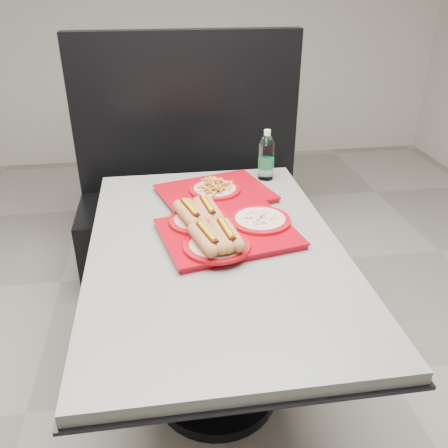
{
  "coord_description": "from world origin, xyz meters",
  "views": [
    {
      "loc": [
        -0.18,
        -1.47,
        1.62
      ],
      "look_at": [
        0.03,
        -0.0,
        0.83
      ],
      "focal_mm": 38.0,
      "sensor_mm": 36.0,
      "label": 1
    }
  ],
  "objects": [
    {
      "name": "water_bottle",
      "position": [
        0.32,
        0.57,
        0.85
      ],
      "size": [
        0.07,
        0.07,
        0.24
      ],
      "rotation": [
        0.0,
        0.0,
        0.4
      ],
      "color": "silver",
      "rests_on": "diner_table"
    },
    {
      "name": "booth_bench",
      "position": [
        0.0,
        1.09,
        0.4
      ],
      "size": [
        1.3,
        0.57,
        1.35
      ],
      "color": "black",
      "rests_on": "ground"
    },
    {
      "name": "tray_near",
      "position": [
        0.03,
        0.04,
        0.79
      ],
      "size": [
        0.55,
        0.46,
        0.11
      ],
      "rotation": [
        0.0,
        0.0,
        0.2
      ],
      "color": "#960410",
      "rests_on": "diner_table"
    },
    {
      "name": "diner_table",
      "position": [
        0.0,
        0.0,
        0.58
      ],
      "size": [
        0.92,
        1.42,
        0.75
      ],
      "color": "black",
      "rests_on": "ground"
    },
    {
      "name": "ground",
      "position": [
        0.0,
        0.0,
        0.0
      ],
      "size": [
        6.0,
        6.0,
        0.0
      ],
      "primitive_type": "plane",
      "color": "gray",
      "rests_on": "ground"
    },
    {
      "name": "tray_far",
      "position": [
        0.05,
        0.41,
        0.78
      ],
      "size": [
        0.54,
        0.47,
        0.09
      ],
      "rotation": [
        0.0,
        0.0,
        0.28
      ],
      "color": "#960410",
      "rests_on": "diner_table"
    }
  ]
}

